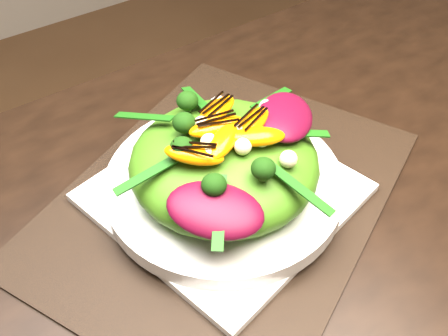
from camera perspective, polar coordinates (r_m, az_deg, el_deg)
dining_table at (r=0.56m, az=7.36°, el=-14.57°), size 1.60×0.90×0.75m
placemat at (r=0.61m, az=0.00°, el=-3.09°), size 0.54×0.48×0.00m
plate_base at (r=0.61m, az=-0.00°, el=-2.67°), size 0.30×0.30×0.01m
salad_bowl at (r=0.59m, az=-0.00°, el=-1.70°), size 0.31×0.31×0.02m
lettuce_mound at (r=0.57m, az=-0.00°, el=0.60°), size 0.25×0.25×0.07m
radicchio_leaf at (r=0.58m, az=6.72°, el=5.60°), size 0.11×0.11×0.02m
orange_segment at (r=0.54m, az=-2.70°, el=3.51°), size 0.06×0.03×0.02m
broccoli_floret at (r=0.55m, az=-6.19°, el=4.39°), size 0.04×0.04×0.03m
macadamia_nut at (r=0.53m, az=5.99°, el=1.63°), size 0.02×0.02×0.02m
balsamic_drizzle at (r=0.53m, az=-2.73°, el=4.20°), size 0.04×0.01×0.00m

